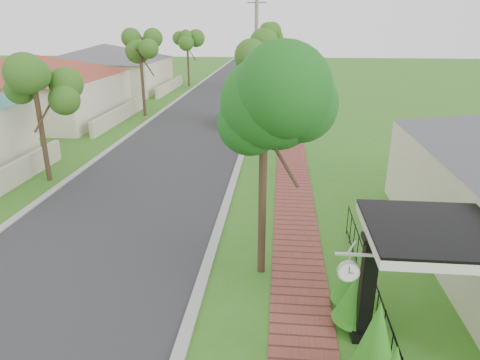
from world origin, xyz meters
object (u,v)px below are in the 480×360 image
at_px(porch_post, 366,295).
at_px(station_clock, 349,270).
at_px(near_tree, 264,106).
at_px(utility_pole, 256,62).
at_px(parked_car_white, 259,83).
at_px(parked_car_red, 233,114).

distance_m(porch_post, station_clock, 1.05).
height_order(near_tree, utility_pole, utility_pole).
relative_size(porch_post, near_tree, 0.43).
bearing_deg(parked_car_white, porch_post, -81.98).
bearing_deg(station_clock, near_tree, 122.61).
height_order(parked_car_white, near_tree, near_tree).
xyz_separation_m(parked_car_white, near_tree, (1.80, -33.37, 3.86)).
bearing_deg(porch_post, station_clock, -141.02).
relative_size(parked_car_white, near_tree, 0.82).
bearing_deg(parked_car_white, station_clock, -82.83).
bearing_deg(near_tree, utility_pole, 94.02).
bearing_deg(utility_pole, near_tree, -85.98).
height_order(porch_post, parked_car_white, porch_post).
bearing_deg(near_tree, station_clock, -57.39).
distance_m(parked_car_white, near_tree, 33.64).
height_order(parked_car_red, station_clock, station_clock).
height_order(porch_post, near_tree, near_tree).
relative_size(parked_car_red, utility_pole, 0.53).
height_order(porch_post, utility_pole, utility_pole).
xyz_separation_m(parked_car_red, parked_car_white, (0.98, 15.26, 0.06)).
xyz_separation_m(parked_car_red, near_tree, (2.78, -18.11, 3.92)).
xyz_separation_m(parked_car_red, utility_pole, (1.48, 0.39, 3.39)).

